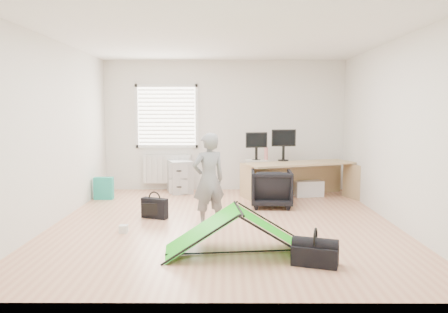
{
  "coord_description": "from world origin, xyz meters",
  "views": [
    {
      "loc": [
        0.02,
        -6.39,
        1.66
      ],
      "look_at": [
        0.0,
        0.4,
        0.95
      ],
      "focal_mm": 35.0,
      "sensor_mm": 36.0,
      "label": 1
    }
  ],
  "objects_px": {
    "monitor_right": "(283,149)",
    "storage_crate": "(307,188)",
    "kite": "(239,231)",
    "thermos": "(266,154)",
    "laptop_bag": "(155,208)",
    "filing_cabinet": "(180,177)",
    "duffel_bag": "(315,255)",
    "monitor_left": "(256,150)",
    "desk": "(300,181)",
    "office_chair": "(271,188)",
    "person": "(209,180)"
  },
  "relations": [
    {
      "from": "filing_cabinet",
      "to": "thermos",
      "type": "height_order",
      "value": "thermos"
    },
    {
      "from": "desk",
      "to": "filing_cabinet",
      "type": "relative_size",
      "value": 3.11
    },
    {
      "from": "person",
      "to": "laptop_bag",
      "type": "relative_size",
      "value": 3.21
    },
    {
      "from": "monitor_left",
      "to": "duffel_bag",
      "type": "distance_m",
      "value": 3.93
    },
    {
      "from": "laptop_bag",
      "to": "filing_cabinet",
      "type": "bearing_deg",
      "value": 109.14
    },
    {
      "from": "desk",
      "to": "thermos",
      "type": "relative_size",
      "value": 7.91
    },
    {
      "from": "office_chair",
      "to": "laptop_bag",
      "type": "relative_size",
      "value": 1.69
    },
    {
      "from": "kite",
      "to": "monitor_right",
      "type": "bearing_deg",
      "value": 67.9
    },
    {
      "from": "desk",
      "to": "person",
      "type": "bearing_deg",
      "value": -150.09
    },
    {
      "from": "thermos",
      "to": "laptop_bag",
      "type": "bearing_deg",
      "value": -136.68
    },
    {
      "from": "kite",
      "to": "filing_cabinet",
      "type": "bearing_deg",
      "value": 99.43
    },
    {
      "from": "filing_cabinet",
      "to": "duffel_bag",
      "type": "relative_size",
      "value": 1.34
    },
    {
      "from": "kite",
      "to": "person",
      "type": "bearing_deg",
      "value": 101.76
    },
    {
      "from": "office_chair",
      "to": "kite",
      "type": "distance_m",
      "value": 2.57
    },
    {
      "from": "desk",
      "to": "duffel_bag",
      "type": "height_order",
      "value": "desk"
    },
    {
      "from": "monitor_right",
      "to": "person",
      "type": "height_order",
      "value": "person"
    },
    {
      "from": "kite",
      "to": "laptop_bag",
      "type": "distance_m",
      "value": 2.09
    },
    {
      "from": "kite",
      "to": "storage_crate",
      "type": "distance_m",
      "value": 3.78
    },
    {
      "from": "desk",
      "to": "monitor_left",
      "type": "xyz_separation_m",
      "value": [
        -0.81,
        0.28,
        0.55
      ]
    },
    {
      "from": "monitor_left",
      "to": "kite",
      "type": "bearing_deg",
      "value": -111.11
    },
    {
      "from": "person",
      "to": "duffel_bag",
      "type": "bearing_deg",
      "value": 100.77
    },
    {
      "from": "monitor_left",
      "to": "storage_crate",
      "type": "height_order",
      "value": "monitor_left"
    },
    {
      "from": "monitor_right",
      "to": "person",
      "type": "relative_size",
      "value": 0.35
    },
    {
      "from": "monitor_left",
      "to": "storage_crate",
      "type": "distance_m",
      "value": 1.26
    },
    {
      "from": "thermos",
      "to": "person",
      "type": "distance_m",
      "value": 2.47
    },
    {
      "from": "thermos",
      "to": "duffel_bag",
      "type": "height_order",
      "value": "thermos"
    },
    {
      "from": "storage_crate",
      "to": "person",
      "type": "bearing_deg",
      "value": -129.08
    },
    {
      "from": "monitor_right",
      "to": "storage_crate",
      "type": "height_order",
      "value": "monitor_right"
    },
    {
      "from": "monitor_left",
      "to": "thermos",
      "type": "height_order",
      "value": "monitor_left"
    },
    {
      "from": "office_chair",
      "to": "storage_crate",
      "type": "distance_m",
      "value": 1.3
    },
    {
      "from": "desk",
      "to": "thermos",
      "type": "xyz_separation_m",
      "value": [
        -0.62,
        0.29,
        0.48
      ]
    },
    {
      "from": "monitor_right",
      "to": "storage_crate",
      "type": "bearing_deg",
      "value": -0.06
    },
    {
      "from": "filing_cabinet",
      "to": "office_chair",
      "type": "bearing_deg",
      "value": -56.57
    },
    {
      "from": "office_chair",
      "to": "monitor_right",
      "type": "bearing_deg",
      "value": -106.15
    },
    {
      "from": "filing_cabinet",
      "to": "storage_crate",
      "type": "relative_size",
      "value": 1.2
    },
    {
      "from": "office_chair",
      "to": "duffel_bag",
      "type": "xyz_separation_m",
      "value": [
        0.17,
        -2.88,
        -0.22
      ]
    },
    {
      "from": "thermos",
      "to": "monitor_left",
      "type": "bearing_deg",
      "value": -177.02
    },
    {
      "from": "thermos",
      "to": "laptop_bag",
      "type": "distance_m",
      "value": 2.68
    },
    {
      "from": "filing_cabinet",
      "to": "monitor_left",
      "type": "bearing_deg",
      "value": -32.73
    },
    {
      "from": "monitor_left",
      "to": "kite",
      "type": "relative_size",
      "value": 0.25
    },
    {
      "from": "monitor_left",
      "to": "desk",
      "type": "bearing_deg",
      "value": -32.82
    },
    {
      "from": "person",
      "to": "duffel_bag",
      "type": "height_order",
      "value": "person"
    },
    {
      "from": "thermos",
      "to": "laptop_bag",
      "type": "relative_size",
      "value": 0.61
    },
    {
      "from": "monitor_right",
      "to": "office_chair",
      "type": "height_order",
      "value": "monitor_right"
    },
    {
      "from": "filing_cabinet",
      "to": "monitor_right",
      "type": "xyz_separation_m",
      "value": [
        2.05,
        -0.37,
        0.59
      ]
    },
    {
      "from": "office_chair",
      "to": "desk",
      "type": "bearing_deg",
      "value": -129.44
    },
    {
      "from": "filing_cabinet",
      "to": "kite",
      "type": "height_order",
      "value": "filing_cabinet"
    },
    {
      "from": "laptop_bag",
      "to": "duffel_bag",
      "type": "relative_size",
      "value": 0.86
    },
    {
      "from": "laptop_bag",
      "to": "monitor_left",
      "type": "bearing_deg",
      "value": 69.99
    },
    {
      "from": "thermos",
      "to": "duffel_bag",
      "type": "xyz_separation_m",
      "value": [
        0.18,
        -3.84,
        -0.72
      ]
    }
  ]
}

